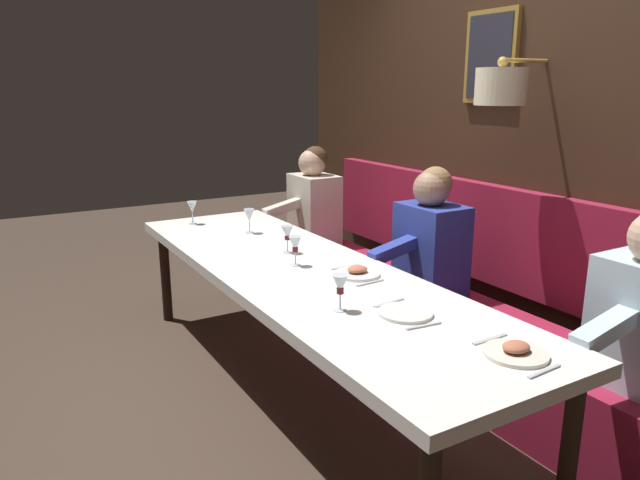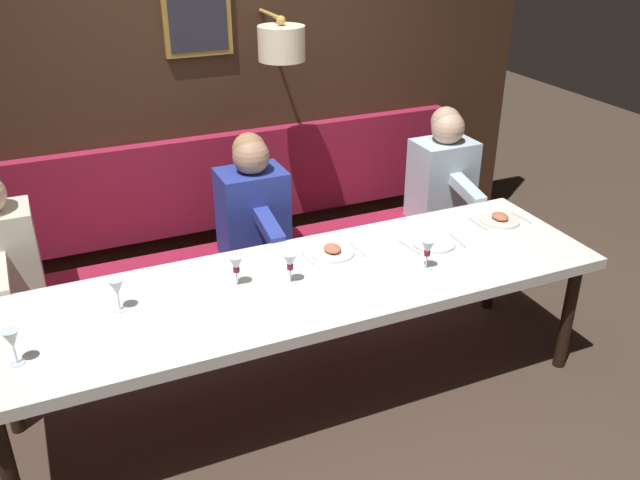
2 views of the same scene
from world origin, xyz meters
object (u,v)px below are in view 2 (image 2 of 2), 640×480
Objects in this scene: dining_table at (305,289)px; diner_nearest at (443,169)px; diner_near at (253,201)px; wine_glass_0 at (117,289)px; wine_glass_2 at (236,265)px; wine_glass_3 at (12,340)px; wine_glass_1 at (290,263)px; wine_glass_4 at (427,249)px.

dining_table is 3.97× the size of diner_nearest.
dining_table is 0.89m from diner_near.
wine_glass_0 is 1.00× the size of wine_glass_2.
diner_nearest and diner_near have the same top height.
diner_nearest is 2.94m from wine_glass_3.
wine_glass_2 is at bearing 71.69° from wine_glass_1.
wine_glass_0 is at bearing -61.86° from wine_glass_3.
wine_glass_4 is (-0.23, -0.95, -0.00)m from wine_glass_2.
dining_table is at bearing 178.41° from diner_near.
diner_near is 0.89m from wine_glass_1.
diner_nearest is at bearing -59.00° from wine_glass_1.
dining_table is 19.15× the size of wine_glass_1.
diner_nearest is 4.82× the size of wine_glass_2.
wine_glass_3 is 1.98m from wine_glass_4.
wine_glass_4 is at bearing -103.60° from dining_table.
wine_glass_1 is at bearing -83.14° from wine_glass_3.
wine_glass_1 is 0.71m from wine_glass_4.
wine_glass_4 reaches higher than dining_table.
wine_glass_0 is at bearing 109.09° from diner_nearest.
diner_near is 4.82× the size of wine_glass_3.
wine_glass_3 is at bearing 96.54° from dining_table.
diner_near reaches higher than wine_glass_3.
wine_glass_0 is (0.09, 0.90, 0.17)m from dining_table.
dining_table is at bearing -95.61° from wine_glass_0.
diner_near is at bearing -49.38° from wine_glass_0.
wine_glass_4 is at bearing -149.97° from diner_near.
wine_glass_4 is at bearing -103.70° from wine_glass_2.
wine_glass_0 reaches higher than dining_table.
dining_table is 0.92m from wine_glass_0.
wine_glass_3 is 1.00× the size of wine_glass_4.
wine_glass_4 is (-0.15, -0.70, -0.00)m from wine_glass_1.
diner_nearest is 4.82× the size of wine_glass_3.
diner_nearest is 4.82× the size of wine_glass_0.
diner_nearest is 1.90m from wine_glass_2.
wine_glass_3 is at bearing 126.91° from diner_near.
wine_glass_4 is at bearing -101.99° from wine_glass_1.
wine_glass_1 is 1.00× the size of wine_glass_4.
wine_glass_1 is (-0.00, 0.08, 0.17)m from dining_table.
wine_glass_3 is (-1.04, 2.75, 0.04)m from diner_nearest.
wine_glass_2 is 0.98m from wine_glass_4.
wine_glass_1 is 1.29m from wine_glass_3.
wine_glass_1 reaches higher than dining_table.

